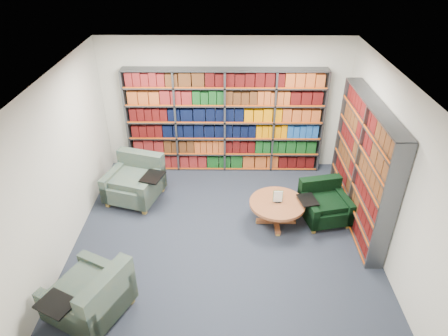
{
  "coord_description": "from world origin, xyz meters",
  "views": [
    {
      "loc": [
        0.05,
        -5.16,
        4.58
      ],
      "look_at": [
        0.0,
        0.6,
        1.05
      ],
      "focal_mm": 32.0,
      "sensor_mm": 36.0,
      "label": 1
    }
  ],
  "objects_px": {
    "chair_teal_front": "(93,298)",
    "coffee_table": "(277,206)",
    "chair_teal_left": "(136,181)",
    "chair_green_right": "(323,204)"
  },
  "relations": [
    {
      "from": "chair_teal_left",
      "to": "coffee_table",
      "type": "relative_size",
      "value": 1.25
    },
    {
      "from": "chair_teal_front",
      "to": "coffee_table",
      "type": "height_order",
      "value": "chair_teal_front"
    },
    {
      "from": "chair_teal_left",
      "to": "chair_green_right",
      "type": "relative_size",
      "value": 1.23
    },
    {
      "from": "chair_green_right",
      "to": "coffee_table",
      "type": "xyz_separation_m",
      "value": [
        -0.85,
        -0.19,
        0.08
      ]
    },
    {
      "from": "chair_teal_left",
      "to": "chair_green_right",
      "type": "xyz_separation_m",
      "value": [
        3.48,
        -0.62,
        -0.06
      ]
    },
    {
      "from": "chair_green_right",
      "to": "coffee_table",
      "type": "height_order",
      "value": "chair_green_right"
    },
    {
      "from": "chair_green_right",
      "to": "chair_teal_front",
      "type": "bearing_deg",
      "value": -148.03
    },
    {
      "from": "chair_teal_front",
      "to": "coffee_table",
      "type": "xyz_separation_m",
      "value": [
        2.65,
        1.99,
        0.03
      ]
    },
    {
      "from": "chair_teal_left",
      "to": "coffee_table",
      "type": "height_order",
      "value": "chair_teal_left"
    },
    {
      "from": "chair_green_right",
      "to": "chair_teal_front",
      "type": "distance_m",
      "value": 4.13
    }
  ]
}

